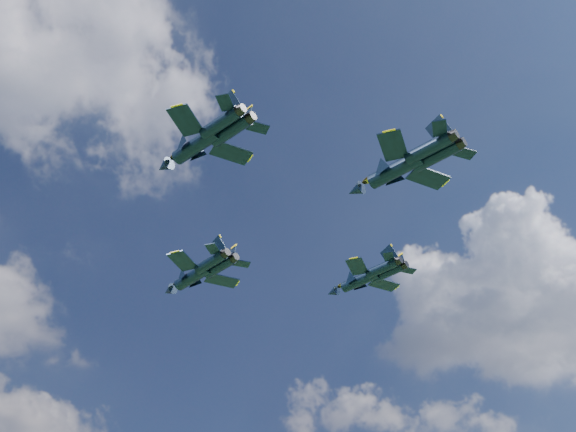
# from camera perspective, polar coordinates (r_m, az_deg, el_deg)

# --- Properties ---
(jet_lead) EXTENTS (12.52, 16.90, 3.98)m
(jet_lead) POSITION_cam_1_polar(r_m,az_deg,el_deg) (110.11, -7.65, -4.81)
(jet_lead) COLOR black
(jet_left) EXTENTS (12.40, 17.02, 4.02)m
(jet_left) POSITION_cam_1_polar(r_m,az_deg,el_deg) (89.83, -7.45, 5.46)
(jet_left) COLOR black
(jet_right) EXTENTS (11.27, 15.47, 3.65)m
(jet_right) POSITION_cam_1_polar(r_m,az_deg,el_deg) (112.11, 5.55, -5.12)
(jet_right) COLOR black
(jet_slot) EXTENTS (13.17, 18.13, 4.28)m
(jet_slot) POSITION_cam_1_polar(r_m,az_deg,el_deg) (93.77, 8.23, 3.53)
(jet_slot) COLOR black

